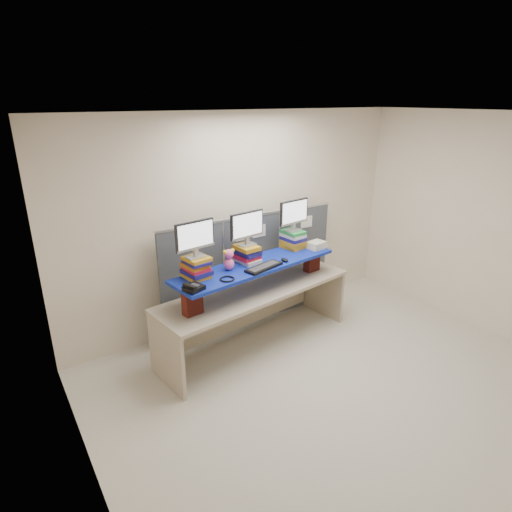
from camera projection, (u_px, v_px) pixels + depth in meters
room at (351, 267)px, 4.12m from camera, size 5.00×4.00×2.80m
cubicle_partition at (252, 270)px, 5.73m from camera, size 2.60×0.06×1.53m
desk at (256, 300)px, 5.20m from camera, size 2.63×1.07×0.78m
brick_pier_left at (192, 302)px, 4.50m from camera, size 0.22×0.14×0.28m
brick_pier_right at (312, 261)px, 5.63m from camera, size 0.22×0.14×0.28m
blue_board at (256, 265)px, 5.05m from camera, size 2.17×0.80×0.04m
book_stack_left at (196, 268)px, 4.63m from camera, size 0.29×0.33×0.23m
book_stack_center at (247, 254)px, 5.06m from camera, size 0.28×0.32×0.21m
book_stack_right at (293, 239)px, 5.54m from camera, size 0.28×0.32×0.23m
monitor_left at (195, 237)px, 4.51m from camera, size 0.46×0.15×0.40m
monitor_center at (247, 227)px, 4.95m from camera, size 0.46×0.15×0.40m
monitor_right at (294, 213)px, 5.41m from camera, size 0.46×0.15×0.40m
keyboard at (264, 267)px, 4.91m from camera, size 0.51×0.27×0.03m
mouse at (285, 260)px, 5.11m from camera, size 0.07×0.12×0.04m
desk_phone at (193, 288)px, 4.34m from camera, size 0.23×0.22×0.08m
headset at (227, 279)px, 4.60m from camera, size 0.19×0.19×0.02m
plush_toy at (229, 259)px, 4.82m from camera, size 0.15×0.11×0.25m
binder_stack at (316, 245)px, 5.56m from camera, size 0.26×0.22×0.09m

